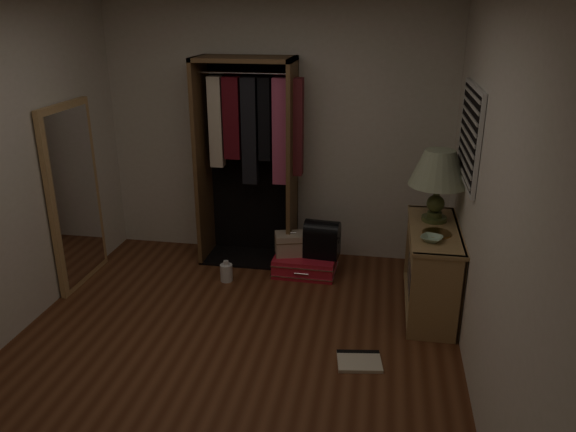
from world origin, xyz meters
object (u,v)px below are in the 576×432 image
(floor_mirror, at_px, (75,196))
(pink_suitcase, at_px, (305,264))
(white_jug, at_px, (226,272))
(train_case, at_px, (291,244))
(table_lamp, at_px, (439,170))
(black_bag, at_px, (322,238))
(open_wardrobe, at_px, (251,145))
(console_bookshelf, at_px, (431,265))

(floor_mirror, distance_m, pink_suitcase, 2.27)
(floor_mirror, xyz_separation_m, white_jug, (1.36, 0.20, -0.76))
(train_case, height_order, table_lamp, table_lamp)
(train_case, bearing_deg, black_bag, -13.53)
(open_wardrobe, xyz_separation_m, pink_suitcase, (0.59, -0.27, -1.12))
(console_bookshelf, bearing_deg, pink_suitcase, 158.60)
(console_bookshelf, xyz_separation_m, black_bag, (-1.00, 0.48, -0.02))
(console_bookshelf, relative_size, open_wardrobe, 0.55)
(floor_mirror, distance_m, train_case, 2.08)
(open_wardrobe, xyz_separation_m, train_case, (0.44, -0.25, -0.92))
(open_wardrobe, height_order, train_case, open_wardrobe)
(floor_mirror, bearing_deg, white_jug, 8.32)
(train_case, height_order, white_jug, train_case)
(console_bookshelf, distance_m, black_bag, 1.11)
(table_lamp, height_order, white_jug, table_lamp)
(pink_suitcase, bearing_deg, train_case, 173.87)
(floor_mirror, distance_m, table_lamp, 3.27)
(white_jug, bearing_deg, pink_suitcase, 22.53)
(open_wardrobe, xyz_separation_m, table_lamp, (1.75, -0.58, -0.01))
(pink_suitcase, relative_size, table_lamp, 1.00)
(table_lamp, bearing_deg, train_case, 165.89)
(black_bag, bearing_deg, white_jug, -154.43)
(black_bag, distance_m, white_jug, 0.98)
(open_wardrobe, bearing_deg, console_bookshelf, -22.62)
(console_bookshelf, relative_size, white_jug, 5.36)
(console_bookshelf, height_order, train_case, console_bookshelf)
(open_wardrobe, relative_size, white_jug, 9.82)
(floor_mirror, relative_size, table_lamp, 2.73)
(open_wardrobe, distance_m, white_jug, 1.27)
(floor_mirror, height_order, pink_suitcase, floor_mirror)
(black_bag, height_order, table_lamp, table_lamp)
(pink_suitcase, bearing_deg, console_bookshelf, -19.93)
(table_lamp, bearing_deg, black_bag, 161.40)
(pink_suitcase, bearing_deg, black_bag, 11.76)
(floor_mirror, relative_size, pink_suitcase, 2.72)
(open_wardrobe, height_order, floor_mirror, open_wardrobe)
(open_wardrobe, bearing_deg, pink_suitcase, -24.96)
(table_lamp, bearing_deg, white_jug, 179.71)
(console_bookshelf, xyz_separation_m, open_wardrobe, (-1.74, 0.73, 0.82))
(floor_mirror, height_order, white_jug, floor_mirror)
(floor_mirror, height_order, table_lamp, floor_mirror)
(open_wardrobe, bearing_deg, table_lamp, -18.40)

